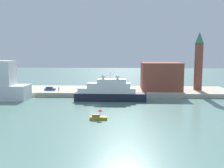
{
  "coord_description": "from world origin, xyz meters",
  "views": [
    {
      "loc": [
        10.37,
        -84.33,
        17.99
      ],
      "look_at": [
        6.13,
        6.0,
        6.64
      ],
      "focal_mm": 41.71,
      "sensor_mm": 36.0,
      "label": 1
    }
  ],
  "objects": [
    {
      "name": "large_yacht",
      "position": [
        4.96,
        9.38,
        3.24
      ],
      "size": [
        26.07,
        4.43,
        10.7
      ],
      "color": "black",
      "rests_on": "ground"
    },
    {
      "name": "harbor_building",
      "position": [
        26.12,
        27.6,
        7.49
      ],
      "size": [
        16.49,
        14.54,
        11.62
      ],
      "primitive_type": "cube",
      "color": "brown",
      "rests_on": "quay_dock"
    },
    {
      "name": "person_figure",
      "position": [
        -16.92,
        22.14,
        2.45
      ],
      "size": [
        0.36,
        0.36,
        1.66
      ],
      "color": "maroon",
      "rests_on": "quay_dock"
    },
    {
      "name": "quay_dock",
      "position": [
        0.0,
        27.42,
        0.84
      ],
      "size": [
        110.0,
        22.83,
        1.68
      ],
      "primitive_type": "cube",
      "color": "#B7AD99",
      "rests_on": "ground"
    },
    {
      "name": "mooring_bollard",
      "position": [
        -1.51,
        17.14,
        2.11
      ],
      "size": [
        0.42,
        0.42,
        0.87
      ],
      "primitive_type": "cylinder",
      "color": "black",
      "rests_on": "quay_dock"
    },
    {
      "name": "parked_car",
      "position": [
        -20.98,
        23.01,
        2.29
      ],
      "size": [
        4.49,
        1.7,
        1.43
      ],
      "color": "#1E4C99",
      "rests_on": "quay_dock"
    },
    {
      "name": "ground",
      "position": [
        0.0,
        0.0,
        0.0
      ],
      "size": [
        400.0,
        400.0,
        0.0
      ],
      "primitive_type": "plane",
      "color": "slate"
    },
    {
      "name": "small_motorboat",
      "position": [
        3.56,
        -17.13,
        0.78
      ],
      "size": [
        4.66,
        1.59,
        2.76
      ],
      "color": "#B7991E",
      "rests_on": "ground"
    },
    {
      "name": "bell_tower",
      "position": [
        41.61,
        26.69,
        15.06
      ],
      "size": [
        3.53,
        3.53,
        24.44
      ],
      "color": "brown",
      "rests_on": "quay_dock"
    }
  ]
}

